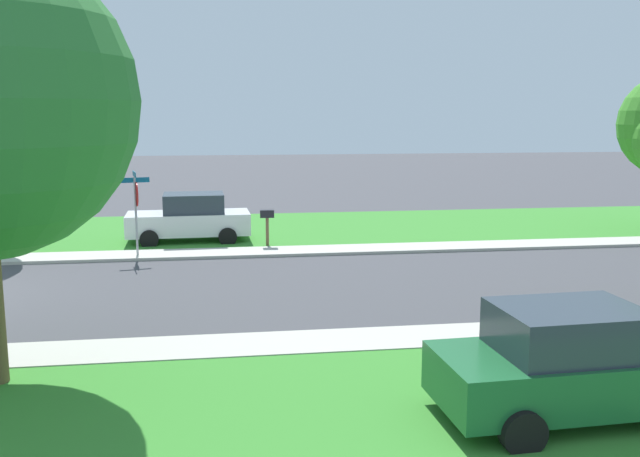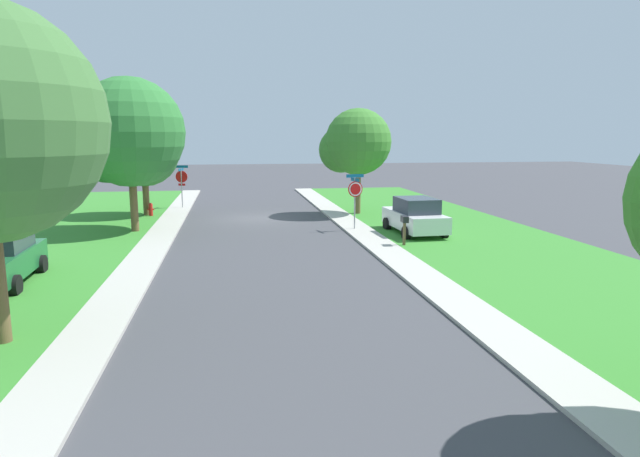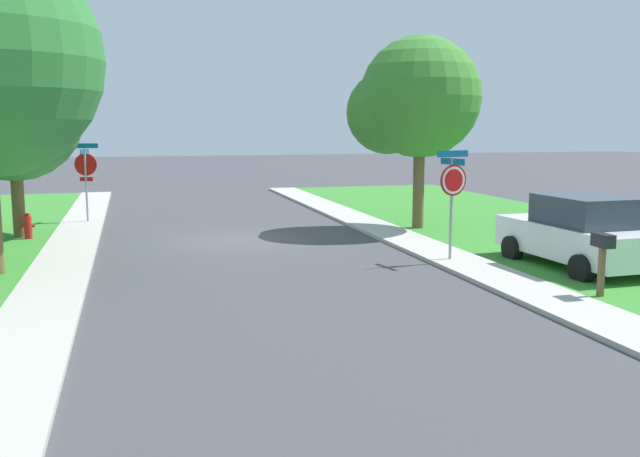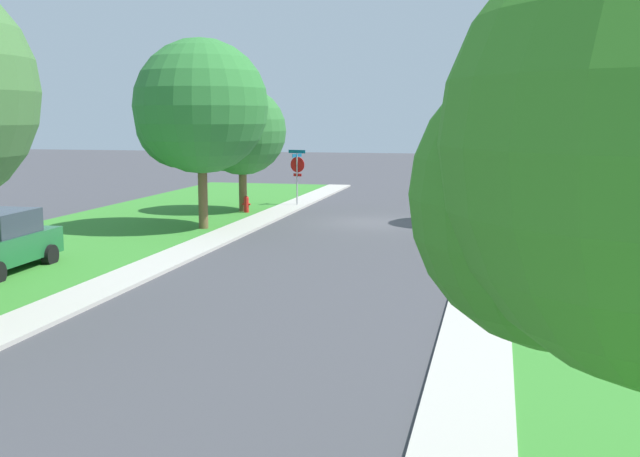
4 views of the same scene
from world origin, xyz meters
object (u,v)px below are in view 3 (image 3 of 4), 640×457
at_px(fire_hydrant, 28,226).
at_px(stop_sign_near_corner, 86,170).
at_px(stop_sign_far_corner, 453,187).
at_px(mailbox, 603,249).
at_px(tree_sidewalk_far, 412,101).
at_px(tree_sidewalk_mid, 5,117).
at_px(car_white_kerbside_mid, 579,233).

bearing_deg(fire_hydrant, stop_sign_near_corner, -113.57).
xyz_separation_m(stop_sign_far_corner, fire_hydrant, (10.53, -6.25, -1.45)).
bearing_deg(mailbox, tree_sidewalk_far, -90.10).
height_order(tree_sidewalk_mid, fire_hydrant, tree_sidewalk_mid).
bearing_deg(tree_sidewalk_far, stop_sign_far_corner, 77.95).
distance_m(tree_sidewalk_mid, mailbox, 16.59).
distance_m(tree_sidewalk_far, fire_hydrant, 12.29).
xyz_separation_m(tree_sidewalk_mid, fire_hydrant, (-0.51, 0.51, -3.16)).
distance_m(stop_sign_near_corner, tree_sidewalk_far, 11.26).
relative_size(stop_sign_near_corner, mailbox, 2.11).
xyz_separation_m(stop_sign_near_corner, car_white_kerbside_mid, (-11.58, 11.19, -1.00)).
xyz_separation_m(stop_sign_far_corner, tree_sidewalk_far, (-1.17, -5.47, 2.24)).
relative_size(tree_sidewalk_far, mailbox, 4.72).
bearing_deg(fire_hydrant, stop_sign_far_corner, 149.32).
bearing_deg(stop_sign_near_corner, car_white_kerbside_mid, 135.98).
relative_size(car_white_kerbside_mid, fire_hydrant, 5.26).
bearing_deg(fire_hydrant, car_white_kerbside_mid, 149.20).
distance_m(stop_sign_near_corner, fire_hydrant, 3.98).
bearing_deg(car_white_kerbside_mid, tree_sidewalk_far, -78.97).
relative_size(car_white_kerbside_mid, tree_sidewalk_mid, 0.76).
bearing_deg(mailbox, stop_sign_near_corner, -53.65).
xyz_separation_m(car_white_kerbside_mid, tree_sidewalk_far, (1.37, -7.01, 3.26)).
height_order(tree_sidewalk_mid, tree_sidewalk_far, tree_sidewalk_far).
height_order(stop_sign_far_corner, mailbox, stop_sign_far_corner).
xyz_separation_m(stop_sign_near_corner, stop_sign_far_corner, (-9.04, 9.65, 0.01)).
bearing_deg(stop_sign_far_corner, mailbox, 105.31).
bearing_deg(tree_sidewalk_far, stop_sign_near_corner, -22.25).
relative_size(tree_sidewalk_mid, mailbox, 4.38).
relative_size(stop_sign_far_corner, tree_sidewalk_mid, 0.48).
relative_size(stop_sign_near_corner, fire_hydrant, 3.34).
distance_m(car_white_kerbside_mid, tree_sidewalk_mid, 16.14).
distance_m(tree_sidewalk_mid, fire_hydrant, 3.25).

